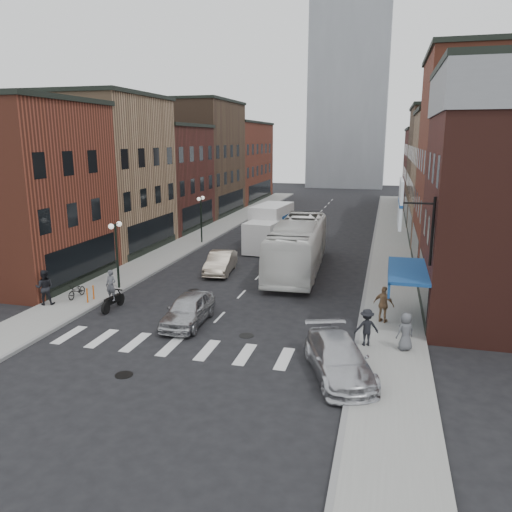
{
  "coord_description": "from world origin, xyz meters",
  "views": [
    {
      "loc": [
        7.92,
        -21.79,
        8.87
      ],
      "look_at": [
        0.87,
        5.04,
        2.35
      ],
      "focal_mm": 35.0,
      "sensor_mm": 36.0,
      "label": 1
    }
  ],
  "objects": [
    {
      "name": "bike_rack",
      "position": [
        -7.6,
        1.3,
        0.55
      ],
      "size": [
        0.08,
        0.68,
        0.8
      ],
      "color": "#D8590C",
      "rests_on": "sidewalk_left"
    },
    {
      "name": "crosswalk_stripes",
      "position": [
        0.0,
        -3.0,
        0.0
      ],
      "size": [
        12.0,
        2.2,
        0.01
      ],
      "primitive_type": "cube",
      "color": "silver",
      "rests_on": "ground"
    },
    {
      "name": "box_truck",
      "position": [
        -1.45,
        18.11,
        1.71
      ],
      "size": [
        2.9,
        8.14,
        3.46
      ],
      "rotation": [
        0.0,
        0.0,
        -0.09
      ],
      "color": "silver",
      "rests_on": "ground"
    },
    {
      "name": "streetlamp_near",
      "position": [
        -7.4,
        4.0,
        2.91
      ],
      "size": [
        0.32,
        1.22,
        4.11
      ],
      "color": "black",
      "rests_on": "ground"
    },
    {
      "name": "bldg_left_near",
      "position": [
        -14.99,
        4.5,
        5.65
      ],
      "size": [
        10.3,
        9.2,
        11.3
      ],
      "color": "brown",
      "rests_on": "ground"
    },
    {
      "name": "sidewalk_left",
      "position": [
        -8.5,
        22.0,
        0.07
      ],
      "size": [
        3.0,
        74.0,
        0.15
      ],
      "primitive_type": "cube",
      "color": "gray",
      "rests_on": "ground"
    },
    {
      "name": "motorcycle_rider",
      "position": [
        -5.86,
        0.64,
        1.02
      ],
      "size": [
        0.64,
        2.15,
        2.19
      ],
      "rotation": [
        0.0,
        0.0,
        -0.11
      ],
      "color": "black",
      "rests_on": "ground"
    },
    {
      "name": "ped_left_solo",
      "position": [
        -9.6,
        0.15,
        1.11
      ],
      "size": [
        1.07,
        0.86,
        1.92
      ],
      "primitive_type": "imported",
      "rotation": [
        0.0,
        0.0,
        3.55
      ],
      "color": "black",
      "rests_on": "sidewalk_left"
    },
    {
      "name": "ground",
      "position": [
        0.0,
        0.0,
        0.0
      ],
      "size": [
        160.0,
        160.0,
        0.0
      ],
      "primitive_type": "plane",
      "color": "black",
      "rests_on": "ground"
    },
    {
      "name": "curb_right",
      "position": [
        7.0,
        22.0,
        0.0
      ],
      "size": [
        0.2,
        74.0,
        0.16
      ],
      "primitive_type": "cube",
      "color": "gray",
      "rests_on": "ground"
    },
    {
      "name": "bldg_left_mid_a",
      "position": [
        -14.99,
        14.0,
        6.15
      ],
      "size": [
        10.3,
        10.2,
        12.3
      ],
      "color": "#8B6A4D",
      "rests_on": "ground"
    },
    {
      "name": "ped_right_b",
      "position": [
        8.08,
        2.06,
        1.05
      ],
      "size": [
        1.17,
        0.9,
        1.79
      ],
      "primitive_type": "imported",
      "rotation": [
        0.0,
        0.0,
        2.73
      ],
      "color": "#8A6746",
      "rests_on": "sidewalk_right"
    },
    {
      "name": "bldg_left_mid_b",
      "position": [
        -14.99,
        24.0,
        5.15
      ],
      "size": [
        10.3,
        10.2,
        10.3
      ],
      "color": "#482019",
      "rests_on": "ground"
    },
    {
      "name": "bldg_right_mid_b",
      "position": [
        14.99,
        24.0,
        5.65
      ],
      "size": [
        10.3,
        10.2,
        11.3
      ],
      "color": "#8B6A4D",
      "rests_on": "ground"
    },
    {
      "name": "bldg_left_far_a",
      "position": [
        -14.99,
        35.0,
        6.65
      ],
      "size": [
        10.3,
        12.2,
        13.3
      ],
      "color": "#4C3526",
      "rests_on": "ground"
    },
    {
      "name": "sidewalk_right",
      "position": [
        8.5,
        22.0,
        0.07
      ],
      "size": [
        3.0,
        74.0,
        0.15
      ],
      "primitive_type": "cube",
      "color": "gray",
      "rests_on": "ground"
    },
    {
      "name": "bldg_right_far_b",
      "position": [
        14.99,
        49.0,
        5.15
      ],
      "size": [
        10.3,
        16.2,
        10.3
      ],
      "color": "#482019",
      "rests_on": "ground"
    },
    {
      "name": "ped_right_a",
      "position": [
        7.4,
        -1.04,
        0.97
      ],
      "size": [
        1.16,
        0.8,
        1.63
      ],
      "primitive_type": "imported",
      "rotation": [
        0.0,
        0.0,
        3.43
      ],
      "color": "black",
      "rests_on": "sidewalk_right"
    },
    {
      "name": "billboard_sign",
      "position": [
        8.59,
        0.5,
        6.13
      ],
      "size": [
        1.52,
        3.0,
        3.7
      ],
      "color": "black",
      "rests_on": "ground"
    },
    {
      "name": "distant_tower",
      "position": [
        0.0,
        78.0,
        25.0
      ],
      "size": [
        14.0,
        14.0,
        50.0
      ],
      "primitive_type": "cube",
      "color": "#9399A0",
      "rests_on": "ground"
    },
    {
      "name": "bldg_left_far_b",
      "position": [
        -14.99,
        49.0,
        5.65
      ],
      "size": [
        10.3,
        16.2,
        11.3
      ],
      "color": "brown",
      "rests_on": "ground"
    },
    {
      "name": "bldg_right_mid_a",
      "position": [
        15.0,
        14.0,
        7.15
      ],
      "size": [
        10.3,
        10.2,
        14.3
      ],
      "color": "brown",
      "rests_on": "ground"
    },
    {
      "name": "sedan_left_near",
      "position": [
        -1.18,
        -0.25,
        0.74
      ],
      "size": [
        1.9,
        4.4,
        1.48
      ],
      "primitive_type": "imported",
      "rotation": [
        0.0,
        0.0,
        0.04
      ],
      "color": "#AFB0B4",
      "rests_on": "ground"
    },
    {
      "name": "streetlamp_far",
      "position": [
        -7.4,
        18.0,
        2.91
      ],
      "size": [
        0.32,
        1.22,
        4.11
      ],
      "color": "black",
      "rests_on": "ground"
    },
    {
      "name": "sedan_left_far",
      "position": [
        -2.72,
        9.27,
        0.72
      ],
      "size": [
        2.02,
        4.54,
        1.45
      ],
      "primitive_type": "imported",
      "rotation": [
        0.0,
        0.0,
        0.11
      ],
      "color": "beige",
      "rests_on": "ground"
    },
    {
      "name": "parked_bicycle",
      "position": [
        -8.67,
        1.62,
        0.55
      ],
      "size": [
        0.54,
        1.54,
        0.81
      ],
      "primitive_type": "imported",
      "rotation": [
        0.0,
        0.0,
        0.01
      ],
      "color": "black",
      "rests_on": "sidewalk_left"
    },
    {
      "name": "curb_left",
      "position": [
        -7.0,
        22.0,
        0.0
      ],
      "size": [
        0.2,
        74.0,
        0.16
      ],
      "primitive_type": "cube",
      "color": "gray",
      "rests_on": "ground"
    },
    {
      "name": "transit_bus",
      "position": [
        2.23,
        11.17,
        1.75
      ],
      "size": [
        3.58,
        12.7,
        3.5
      ],
      "primitive_type": "imported",
      "rotation": [
        0.0,
        0.0,
        0.05
      ],
      "color": "white",
      "rests_on": "ground"
    },
    {
      "name": "ped_right_c",
      "position": [
        9.01,
        -1.13,
        0.97
      ],
      "size": [
        0.95,
        0.88,
        1.64
      ],
      "primitive_type": "imported",
      "rotation": [
        0.0,
        0.0,
        3.73
      ],
      "color": "#56585D",
      "rests_on": "sidewalk_right"
    },
    {
      "name": "bldg_right_far_a",
      "position": [
        14.99,
        35.0,
        6.15
      ],
      "size": [
        10.3,
        12.2,
        12.3
      ],
      "color": "#4C3526",
      "rests_on": "ground"
    },
    {
      "name": "curb_car",
      "position": [
        6.5,
        -3.98,
        0.72
      ],
      "size": [
        3.62,
        5.38,
        1.45
      ],
      "primitive_type": "imported",
      "rotation": [
        0.0,
        0.0,
        0.35
      ],
      "color": "silver",
      "rests_on": "ground"
    },
    {
      "name": "awning_blue",
      "position": [
        8.93,
        2.5,
        2.63
      ],
      "size": [
        1.8,
        5.0,
        0.78
      ],
      "color": "navy",
      "rests_on": "ground"
    }
  ]
}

